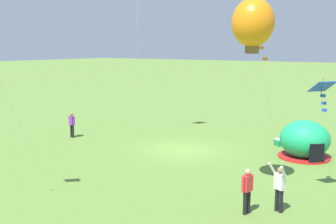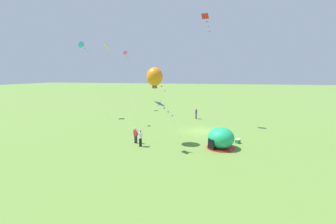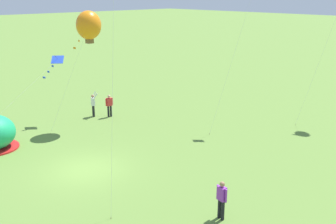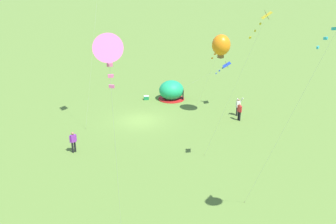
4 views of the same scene
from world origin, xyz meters
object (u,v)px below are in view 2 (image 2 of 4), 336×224
Objects in this scene: cooler_box at (238,141)px; kite_blue at (162,106)px; kite_pink at (126,54)px; kite_orange at (155,77)px; person_strolling at (136,134)px; kite_red at (206,20)px; person_far_back at (196,113)px; popup_tent at (221,138)px; person_with_toddler at (140,137)px; kite_yellow at (109,51)px; kite_cyan at (83,45)px.

cooler_box is 9.29m from kite_blue.
kite_orange is at bearing -149.82° from kite_pink.
person_strolling is 0.22× the size of kite_blue.
person_far_back is at bearing 18.15° from kite_red.
person_far_back is at bearing -113.70° from kite_pink.
popup_tent is 0.23× the size of kite_pink.
popup_tent is at bearing 138.94° from cooler_box.
popup_tent is at bearing -80.64° from person_with_toddler.
kite_red reaches higher than kite_pink.
cooler_box is at bearing -76.90° from person_strolling.
kite_yellow reaches higher than person_strolling.
kite_yellow is (7.59, 15.68, 9.52)m from popup_tent.
person_strolling is 0.22× the size of kite_orange.
kite_yellow is (5.52, 17.48, 10.30)m from cooler_box.
kite_yellow is (-6.84, 11.75, 9.56)m from person_far_back.
kite_orange reaches higher than popup_tent.
person_strolling is 6.40m from kite_orange.
kite_cyan is (-2.96, 18.26, 10.94)m from person_far_back.
person_far_back is 0.11× the size of kite_red.
kite_red is at bearing -24.99° from kite_orange.
kite_orange is at bearing 155.01° from kite_red.
person_with_toddler is at bearing -153.98° from kite_pink.
kite_red reaches higher than person_far_back.
kite_red is 12.86m from kite_orange.
kite_blue is (-4.11, 7.25, 4.11)m from cooler_box.
kite_blue is at bearing 165.92° from kite_red.
kite_yellow is (7.19, 8.80, 3.51)m from kite_orange.
person_far_back is 0.15× the size of kite_yellow.
kite_cyan is at bearing 85.51° from kite_red.
kite_pink is (20.97, 18.85, 10.36)m from popup_tent.
popup_tent is at bearing -115.82° from kite_yellow.
person_with_toddler is at bearing 147.67° from kite_orange.
kite_blue is (-16.47, 1.52, 3.37)m from person_far_back.
kite_red is (-4.52, -1.48, 13.47)m from person_far_back.
kite_red is at bearing -124.01° from kite_pink.
kite_yellow is (-13.39, -3.17, -0.84)m from kite_pink.
kite_pink is (22.29, 10.88, 10.36)m from person_with_toddler.
kite_pink is at bearing 41.94° from popup_tent.
kite_cyan is at bearing 68.60° from cooler_box.
kite_pink is at bearing 26.02° from person_with_toddler.
kite_orange is at bearing 100.86° from cooler_box.
person_far_back is 19.33m from kite_pink.
kite_cyan is (9.40, 23.99, 11.68)m from cooler_box.
person_with_toddler is at bearing 153.83° from kite_red.
cooler_box is 0.05× the size of kite_pink.
person_with_toddler is at bearing 73.78° from kite_blue.
kite_cyan is 22.80m from kite_blue.
kite_yellow is at bearing 120.21° from person_far_back.
person_far_back is at bearing -5.27° from kite_blue.
kite_cyan is 1.58× the size of kite_orange.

